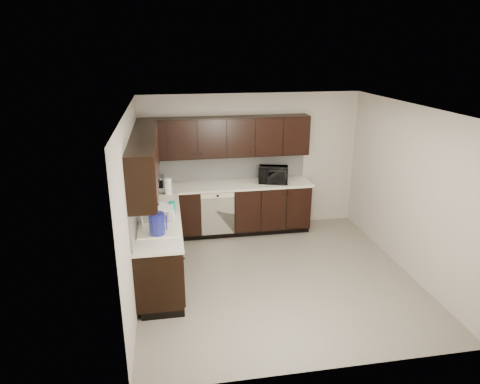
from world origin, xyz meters
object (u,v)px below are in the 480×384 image
Objects in this scene: microwave at (273,175)px; sink at (159,230)px; toaster_oven at (155,182)px; blue_pitcher at (157,224)px; storage_bin at (156,214)px.

sink is at bearing -124.95° from microwave.
toaster_oven is (-2.10, 0.02, -0.04)m from microwave.
toaster_oven is 1.98m from blue_pitcher.
microwave is 2.51m from storage_bin.
microwave reaches higher than storage_bin.
storage_bin is (-0.03, 0.25, 0.15)m from sink.
sink is 2.67× the size of blue_pitcher.
blue_pitcher reaches higher than storage_bin.
storage_bin is (0.03, -1.44, -0.01)m from toaster_oven.
toaster_oven is (-0.07, 1.70, 0.16)m from sink.
storage_bin is at bearing 105.57° from blue_pitcher.
toaster_oven is at bearing 104.78° from blue_pitcher.
sink is at bearing 100.81° from blue_pitcher.
toaster_oven is 1.09× the size of blue_pitcher.
blue_pitcher is (-2.04, -1.97, 0.01)m from microwave.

